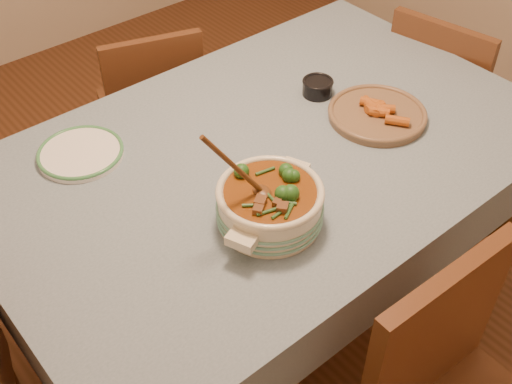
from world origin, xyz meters
TOP-DOWN VIEW (x-y plane):
  - floor at (0.00, 0.00)m, footprint 4.50×4.50m
  - dining_table at (0.00, 0.00)m, footprint 1.68×1.08m
  - stew_casserole at (-0.20, -0.23)m, footprint 0.34×0.34m
  - white_plate at (-0.44, 0.32)m, footprint 0.27×0.27m
  - condiment_bowl at (0.30, 0.11)m, footprint 0.12×0.12m
  - fried_plate at (0.35, -0.10)m, footprint 0.35×0.35m
  - chair_far at (0.07, 0.78)m, footprint 0.47×0.47m
  - chair_right at (0.95, 0.06)m, footprint 0.46×0.46m

SIDE VIEW (x-z plane):
  - floor at x=0.00m, z-range 0.00..0.00m
  - chair_far at x=0.07m, z-range 0.05..0.85m
  - chair_right at x=0.95m, z-range 0.06..0.90m
  - dining_table at x=0.00m, z-range 0.29..1.04m
  - white_plate at x=-0.44m, z-range 0.76..0.78m
  - fried_plate at x=0.35m, z-range 0.75..0.80m
  - condiment_bowl at x=0.30m, z-range 0.76..0.81m
  - stew_casserole at x=-0.20m, z-range 0.66..0.98m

